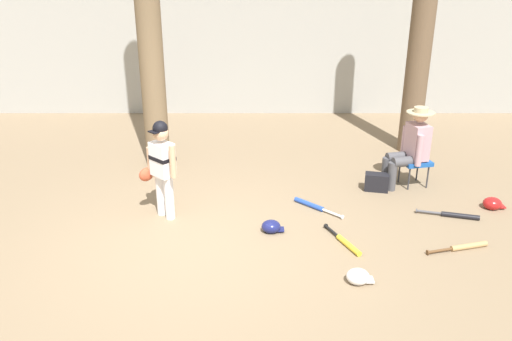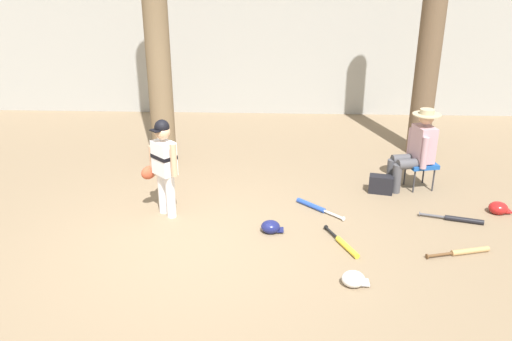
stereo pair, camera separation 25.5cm
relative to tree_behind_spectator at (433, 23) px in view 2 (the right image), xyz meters
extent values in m
plane|color=#7F6B51|center=(-3.41, -3.40, -2.21)|extent=(60.00, 60.00, 0.00)
cube|color=#9E9E99|center=(-3.41, 2.61, -0.68)|extent=(18.00, 0.36, 3.07)
cone|color=brown|center=(-4.33, -0.68, -2.21)|extent=(0.54, 0.54, 0.23)
cylinder|color=brown|center=(0.00, 0.00, 0.21)|extent=(0.39, 0.39, 4.84)
cone|color=brown|center=(0.00, 0.00, -2.21)|extent=(0.55, 0.55, 0.23)
cylinder|color=white|center=(-3.83, -2.65, -1.92)|extent=(0.12, 0.12, 0.58)
cylinder|color=white|center=(-3.96, -2.53, -1.92)|extent=(0.12, 0.12, 0.58)
cube|color=white|center=(-3.90, -2.59, -1.41)|extent=(0.36, 0.35, 0.44)
cube|color=black|center=(-3.90, -2.59, -1.39)|extent=(0.37, 0.36, 0.05)
sphere|color=tan|center=(-3.90, -2.59, -1.06)|extent=(0.20, 0.20, 0.20)
sphere|color=black|center=(-3.90, -2.59, -1.00)|extent=(0.19, 0.19, 0.19)
cube|color=black|center=(-3.96, -2.66, -1.02)|extent=(0.17, 0.17, 0.02)
cylinder|color=tan|center=(-3.74, -2.77, -1.37)|extent=(0.11, 0.11, 0.42)
cylinder|color=tan|center=(-4.08, -2.47, -1.49)|extent=(0.11, 0.11, 0.40)
ellipsoid|color=#AD472D|center=(-4.13, -2.50, -1.65)|extent=(0.24, 0.24, 0.18)
cube|color=#194C9E|center=(-0.36, -1.56, -1.83)|extent=(0.48, 0.48, 0.06)
cylinder|color=#333338|center=(-0.48, -1.74, -2.02)|extent=(0.02, 0.02, 0.38)
cylinder|color=#333338|center=(-0.54, -1.44, -2.02)|extent=(0.02, 0.02, 0.38)
cylinder|color=#333338|center=(-0.18, -1.67, -2.02)|extent=(0.02, 0.02, 0.38)
cylinder|color=#333338|center=(-0.25, -1.38, -2.02)|extent=(0.02, 0.02, 0.38)
cylinder|color=#47474C|center=(-0.73, -1.74, -1.99)|extent=(0.13, 0.13, 0.43)
cylinder|color=#47474C|center=(-0.78, -1.55, -1.99)|extent=(0.13, 0.13, 0.43)
cylinder|color=#47474C|center=(-0.54, -1.70, -1.78)|extent=(0.42, 0.23, 0.15)
cylinder|color=#47474C|center=(-0.58, -1.50, -1.78)|extent=(0.42, 0.23, 0.15)
cube|color=#B28C99|center=(-0.36, -1.56, -1.52)|extent=(0.31, 0.40, 0.52)
cylinder|color=#B28C99|center=(-0.39, -1.79, -1.58)|extent=(0.11, 0.11, 0.46)
cylinder|color=#B28C99|center=(-0.49, -1.36, -1.58)|extent=(0.11, 0.11, 0.46)
sphere|color=tan|center=(-0.36, -1.56, -1.12)|extent=(0.22, 0.22, 0.22)
cylinder|color=tan|center=(-0.36, -1.56, -1.09)|extent=(0.40, 0.40, 0.02)
cylinder|color=tan|center=(-0.36, -1.56, -1.05)|extent=(0.20, 0.20, 0.09)
cube|color=black|center=(-0.95, -1.76, -2.08)|extent=(0.37, 0.25, 0.26)
cylinder|color=yellow|center=(-1.63, -3.41, -2.18)|extent=(0.24, 0.44, 0.07)
cylinder|color=black|center=(-1.78, -3.07, -2.18)|extent=(0.15, 0.29, 0.03)
cylinder|color=black|center=(-1.84, -2.93, -2.18)|extent=(0.06, 0.04, 0.06)
cylinder|color=#2347AD|center=(-1.99, -2.30, -2.18)|extent=(0.39, 0.38, 0.07)
cylinder|color=silver|center=(-1.70, -2.58, -2.18)|extent=(0.25, 0.24, 0.03)
cylinder|color=silver|center=(-1.59, -2.69, -2.18)|extent=(0.05, 0.05, 0.06)
cylinder|color=black|center=(-0.04, -2.65, -2.18)|extent=(0.47, 0.19, 0.07)
cylinder|color=#4C4C51|center=(-0.42, -2.54, -2.18)|extent=(0.31, 0.12, 0.03)
cylinder|color=#4C4C51|center=(-0.57, -2.50, -2.18)|extent=(0.03, 0.06, 0.06)
cylinder|color=tan|center=(-0.23, -3.43, -2.18)|extent=(0.47, 0.19, 0.07)
cylinder|color=brown|center=(-0.60, -3.53, -2.18)|extent=(0.31, 0.11, 0.03)
cylinder|color=brown|center=(-0.75, -3.57, -2.18)|extent=(0.03, 0.06, 0.06)
ellipsoid|color=#A81919|center=(0.49, -2.36, -2.14)|extent=(0.25, 0.23, 0.17)
cube|color=#A81919|center=(0.61, -2.36, -2.17)|extent=(0.10, 0.12, 0.02)
ellipsoid|color=silver|center=(-1.65, -4.12, -2.14)|extent=(0.24, 0.22, 0.17)
cube|color=silver|center=(-1.54, -4.12, -2.18)|extent=(0.10, 0.12, 0.02)
ellipsoid|color=navy|center=(-2.53, -3.02, -2.14)|extent=(0.24, 0.22, 0.16)
cube|color=navy|center=(-2.41, -3.02, -2.18)|extent=(0.10, 0.12, 0.02)
camera|label=1|loc=(-2.71, -8.70, 0.90)|focal=36.31mm
camera|label=2|loc=(-2.46, -8.69, 0.90)|focal=36.31mm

